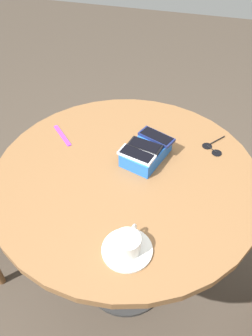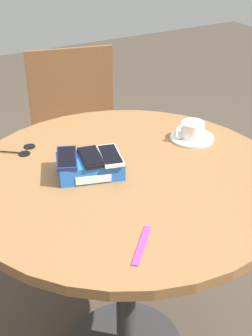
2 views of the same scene
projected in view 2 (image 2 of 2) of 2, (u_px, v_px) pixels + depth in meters
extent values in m
cylinder|color=#2D2D2D|center=(126.00, 272.00, 1.61)|extent=(0.07, 0.07, 0.73)
cylinder|color=brown|center=(126.00, 178.00, 1.41)|extent=(0.97, 0.97, 0.03)
cube|color=blue|center=(90.00, 166.00, 1.39)|extent=(0.22, 0.17, 0.05)
cube|color=white|center=(94.00, 180.00, 1.34)|extent=(0.10, 0.03, 0.02)
cube|color=navy|center=(67.00, 158.00, 1.37)|extent=(0.11, 0.15, 0.01)
cube|color=black|center=(67.00, 156.00, 1.37)|extent=(0.09, 0.13, 0.00)
cube|color=black|center=(91.00, 157.00, 1.37)|extent=(0.08, 0.13, 0.01)
cube|color=black|center=(91.00, 155.00, 1.37)|extent=(0.07, 0.12, 0.00)
cube|color=silver|center=(110.00, 156.00, 1.38)|extent=(0.09, 0.14, 0.01)
cube|color=black|center=(110.00, 154.00, 1.38)|extent=(0.08, 0.13, 0.00)
cylinder|color=silver|center=(192.00, 138.00, 1.61)|extent=(0.15, 0.15, 0.01)
cylinder|color=silver|center=(193.00, 130.00, 1.59)|extent=(0.08, 0.08, 0.05)
cylinder|color=brown|center=(193.00, 124.00, 1.58)|extent=(0.07, 0.07, 0.00)
torus|color=silver|center=(181.00, 132.00, 1.58)|extent=(0.05, 0.02, 0.05)
cube|color=purple|center=(142.00, 245.00, 1.12)|extent=(0.12, 0.12, 0.00)
cylinder|color=black|center=(30.00, 147.00, 1.56)|extent=(0.04, 0.04, 0.00)
cylinder|color=black|center=(24.00, 154.00, 1.51)|extent=(0.04, 0.04, 0.00)
cylinder|color=black|center=(27.00, 149.00, 1.53)|extent=(0.03, 0.04, 0.00)
cylinder|color=black|center=(7.00, 152.00, 1.52)|extent=(0.07, 0.05, 0.00)
cube|color=brown|center=(81.00, 149.00, 2.29)|extent=(0.55, 0.55, 0.02)
cube|color=brown|center=(71.00, 90.00, 2.36)|extent=(0.42, 0.13, 0.43)
cylinder|color=brown|center=(48.00, 216.00, 2.18)|extent=(0.04, 0.04, 0.42)
cylinder|color=brown|center=(132.00, 203.00, 2.28)|extent=(0.04, 0.04, 0.42)
cylinder|color=brown|center=(39.00, 173.00, 2.53)|extent=(0.04, 0.04, 0.42)
cylinder|color=brown|center=(113.00, 163.00, 2.62)|extent=(0.04, 0.04, 0.42)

